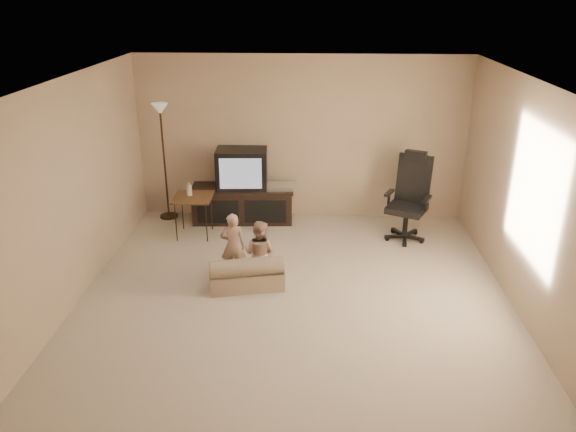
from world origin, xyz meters
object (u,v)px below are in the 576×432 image
(tv_stand, at_px, (243,191))
(toddler_left, at_px, (233,246))
(toddler_right, at_px, (259,253))
(floor_lamp, at_px, (162,136))
(side_table, at_px, (193,197))
(child_sofa, at_px, (246,274))
(office_chair, at_px, (408,208))

(tv_stand, height_order, toddler_left, tv_stand)
(toddler_left, distance_m, toddler_right, 0.38)
(floor_lamp, height_order, toddler_right, floor_lamp)
(tv_stand, distance_m, floor_lamp, 1.47)
(side_table, xyz_separation_m, toddler_right, (1.10, -1.42, -0.17))
(child_sofa, height_order, toddler_left, toddler_left)
(tv_stand, height_order, child_sofa, tv_stand)
(tv_stand, relative_size, child_sofa, 1.67)
(tv_stand, height_order, office_chair, office_chair)
(side_table, distance_m, floor_lamp, 1.14)
(office_chair, relative_size, child_sofa, 1.31)
(tv_stand, distance_m, side_table, 0.90)
(floor_lamp, height_order, toddler_left, floor_lamp)
(office_chair, height_order, toddler_right, office_chair)
(floor_lamp, xyz_separation_m, toddler_left, (1.31, -1.94, -0.89))
(office_chair, height_order, side_table, office_chair)
(side_table, xyz_separation_m, child_sofa, (0.94, -1.51, -0.41))
(floor_lamp, bearing_deg, toddler_right, -51.74)
(child_sofa, relative_size, toddler_left, 1.12)
(child_sofa, bearing_deg, tv_stand, 85.78)
(office_chair, bearing_deg, toddler_left, -124.95)
(office_chair, distance_m, side_table, 3.09)
(office_chair, xyz_separation_m, child_sofa, (-2.15, -1.57, -0.28))
(office_chair, height_order, toddler_left, office_chair)
(toddler_left, bearing_deg, floor_lamp, -58.03)
(office_chair, bearing_deg, tv_stand, -167.33)
(side_table, height_order, toddler_right, toddler_right)
(tv_stand, relative_size, toddler_left, 1.88)
(child_sofa, relative_size, toddler_right, 1.16)
(side_table, bearing_deg, floor_lamp, 129.37)
(child_sofa, bearing_deg, side_table, 109.84)
(office_chair, height_order, child_sofa, office_chair)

